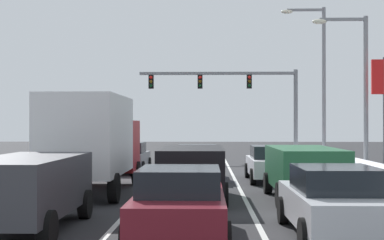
# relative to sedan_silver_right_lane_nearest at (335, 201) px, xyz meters

# --- Properties ---
(ground_plane) EXTENTS (120.00, 120.00, 0.00)m
(ground_plane) POSITION_rel_sedan_silver_right_lane_nearest_xyz_m (-3.21, 6.43, -0.76)
(ground_plane) COLOR #28282B
(lane_stripe_between_right_lane_and_center_lane) EXTENTS (0.14, 37.39, 0.01)m
(lane_stripe_between_right_lane_and_center_lane) POSITION_rel_sedan_silver_right_lane_nearest_xyz_m (-1.51, 9.83, -0.76)
(lane_stripe_between_right_lane_and_center_lane) COLOR silver
(lane_stripe_between_right_lane_and_center_lane) RESTS_ON ground
(lane_stripe_between_center_lane_and_left_lane) EXTENTS (0.14, 37.39, 0.01)m
(lane_stripe_between_center_lane_and_left_lane) POSITION_rel_sedan_silver_right_lane_nearest_xyz_m (-4.91, 9.83, -0.76)
(lane_stripe_between_center_lane_and_left_lane) COLOR silver
(lane_stripe_between_center_lane_and_left_lane) RESTS_ON ground
(snow_bank_right_shoulder) EXTENTS (1.95, 37.39, 0.74)m
(snow_bank_right_shoulder) POSITION_rel_sedan_silver_right_lane_nearest_xyz_m (3.79, 9.83, -0.40)
(snow_bank_right_shoulder) COLOR white
(snow_bank_right_shoulder) RESTS_ON ground
(snow_bank_left_shoulder) EXTENTS (1.24, 37.39, 0.52)m
(snow_bank_left_shoulder) POSITION_rel_sedan_silver_right_lane_nearest_xyz_m (-10.21, 9.83, -0.50)
(snow_bank_left_shoulder) COLOR white
(snow_bank_left_shoulder) RESTS_ON ground
(sedan_silver_right_lane_nearest) EXTENTS (2.00, 4.50, 1.51)m
(sedan_silver_right_lane_nearest) POSITION_rel_sedan_silver_right_lane_nearest_xyz_m (0.00, 0.00, 0.00)
(sedan_silver_right_lane_nearest) COLOR #B7BABF
(sedan_silver_right_lane_nearest) RESTS_ON ground
(suv_green_right_lane_second) EXTENTS (2.16, 4.90, 1.67)m
(suv_green_right_lane_second) POSITION_rel_sedan_silver_right_lane_nearest_xyz_m (0.34, 5.81, 0.25)
(suv_green_right_lane_second) COLOR #1E5633
(suv_green_right_lane_second) RESTS_ON ground
(sedan_white_right_lane_third) EXTENTS (2.00, 4.50, 1.51)m
(sedan_white_right_lane_third) POSITION_rel_sedan_silver_right_lane_nearest_xyz_m (-0.01, 11.82, 0.00)
(sedan_white_right_lane_third) COLOR silver
(sedan_white_right_lane_third) RESTS_ON ground
(sedan_maroon_center_lane_nearest) EXTENTS (2.00, 4.50, 1.51)m
(sedan_maroon_center_lane_nearest) POSITION_rel_sedan_silver_right_lane_nearest_xyz_m (-3.30, -0.41, 0.00)
(sedan_maroon_center_lane_nearest) COLOR maroon
(sedan_maroon_center_lane_nearest) RESTS_ON ground
(suv_black_center_lane_second) EXTENTS (2.16, 4.90, 1.67)m
(suv_black_center_lane_second) POSITION_rel_sedan_silver_right_lane_nearest_xyz_m (-3.20, 5.84, 0.25)
(suv_black_center_lane_second) COLOR black
(suv_black_center_lane_second) RESTS_ON ground
(sedan_navy_center_lane_third) EXTENTS (2.00, 4.50, 1.51)m
(sedan_navy_center_lane_third) POSITION_rel_sedan_silver_right_lane_nearest_xyz_m (-3.17, 12.48, 0.00)
(sedan_navy_center_lane_third) COLOR navy
(sedan_navy_center_lane_third) RESTS_ON ground
(suv_charcoal_left_lane_nearest) EXTENTS (2.16, 4.90, 1.67)m
(suv_charcoal_left_lane_nearest) POSITION_rel_sedan_silver_right_lane_nearest_xyz_m (-6.80, 0.47, 0.25)
(suv_charcoal_left_lane_nearest) COLOR #38383D
(suv_charcoal_left_lane_nearest) RESTS_ON ground
(box_truck_left_lane_second) EXTENTS (2.53, 7.20, 3.36)m
(box_truck_left_lane_second) POSITION_rel_sedan_silver_right_lane_nearest_xyz_m (-6.70, 7.43, 1.14)
(box_truck_left_lane_second) COLOR maroon
(box_truck_left_lane_second) RESTS_ON ground
(sedan_gray_left_lane_third) EXTENTS (2.00, 4.50, 1.51)m
(sedan_gray_left_lane_third) POSITION_rel_sedan_silver_right_lane_nearest_xyz_m (-6.72, 16.08, 0.00)
(sedan_gray_left_lane_third) COLOR slate
(sedan_gray_left_lane_third) RESTS_ON ground
(traffic_light_gantry) EXTENTS (10.94, 0.47, 6.20)m
(traffic_light_gantry) POSITION_rel_sedan_silver_right_lane_nearest_xyz_m (-0.44, 26.81, 3.97)
(traffic_light_gantry) COLOR slate
(traffic_light_gantry) RESTS_ON ground
(street_lamp_right_mid) EXTENTS (2.66, 0.36, 7.59)m
(street_lamp_right_mid) POSITION_rel_sedan_silver_right_lane_nearest_xyz_m (4.47, 14.93, 3.82)
(street_lamp_right_mid) COLOR gray
(street_lamp_right_mid) RESTS_ON ground
(street_lamp_right_far) EXTENTS (2.66, 0.36, 9.43)m
(street_lamp_right_far) POSITION_rel_sedan_silver_right_lane_nearest_xyz_m (3.95, 21.73, 4.79)
(street_lamp_right_far) COLOR gray
(street_lamp_right_far) RESTS_ON ground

